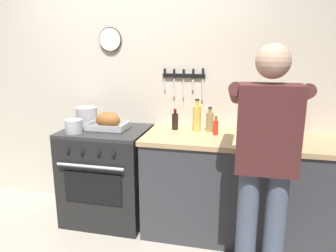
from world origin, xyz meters
TOP-DOWN VIEW (x-y plane):
  - wall_back at (-0.00, 1.35)m, footprint 6.00×0.13m
  - counter_block at (1.20, 0.99)m, footprint 2.03×0.65m
  - stove at (-0.22, 0.99)m, footprint 0.76×0.67m
  - person_cook at (1.17, 0.38)m, footprint 0.51×0.63m
  - roasting_pan at (-0.19, 0.98)m, footprint 0.35×0.26m
  - stock_pot at (-0.47, 1.11)m, footprint 0.21×0.21m
  - saucepan at (-0.44, 0.81)m, footprint 0.15×0.15m
  - cutting_board at (1.21, 0.91)m, footprint 0.36×0.24m
  - bottle_olive_oil at (1.35, 1.02)m, footprint 0.07×0.07m
  - bottle_vinegar at (0.73, 1.14)m, footprint 0.07×0.07m
  - bottle_cooking_oil at (0.61, 1.12)m, footprint 0.07×0.07m
  - bottle_soy_sauce at (0.41, 1.13)m, footprint 0.06×0.06m
  - bottle_hot_sauce at (0.79, 1.03)m, footprint 0.04×0.04m
  - bottle_wine_red at (1.50, 1.24)m, footprint 0.07×0.07m

SIDE VIEW (x-z plane):
  - stove at x=-0.22m, z-range 0.00..0.90m
  - counter_block at x=1.20m, z-range 0.00..0.90m
  - cutting_board at x=1.21m, z-range 0.90..0.92m
  - person_cook at x=1.17m, z-range 0.12..1.78m
  - saucepan at x=-0.44m, z-range 0.90..1.02m
  - bottle_hot_sauce at x=0.79m, z-range 0.89..1.05m
  - roasting_pan at x=-0.19m, z-range 0.89..1.06m
  - bottle_soy_sauce at x=0.41m, z-range 0.88..1.08m
  - stock_pot at x=-0.47m, z-range 0.90..1.07m
  - bottle_vinegar at x=0.73m, z-range 0.88..1.10m
  - bottle_cooking_oil at x=0.61m, z-range 0.88..1.17m
  - bottle_olive_oil at x=1.35m, z-range 0.88..1.18m
  - bottle_wine_red at x=1.50m, z-range 0.88..1.18m
  - wall_back at x=0.00m, z-range 0.00..2.60m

